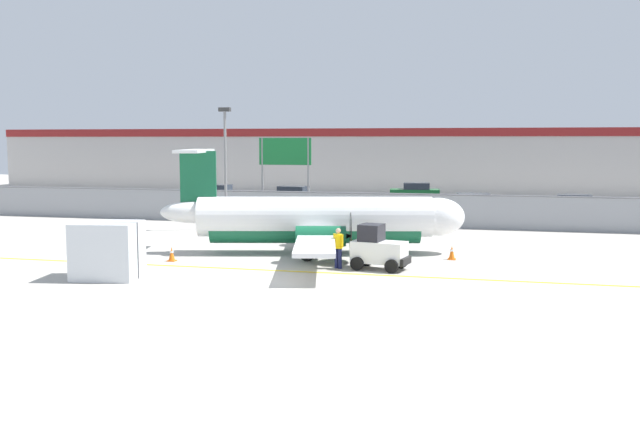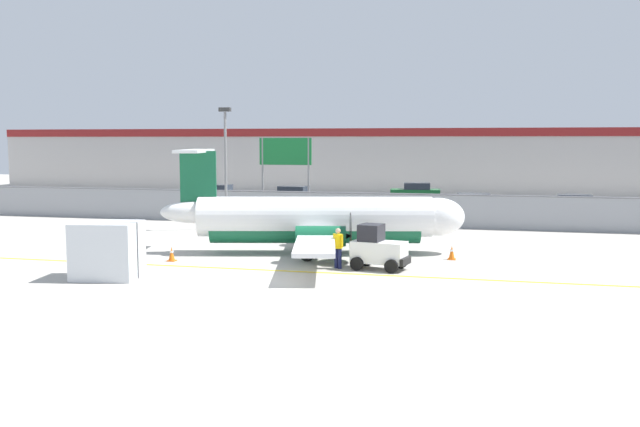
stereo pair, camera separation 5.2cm
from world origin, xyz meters
name	(u,v)px [view 2 (the right image)]	position (x,y,z in m)	size (l,w,h in m)	color
ground_plane	(299,271)	(0.00, 2.00, 0.00)	(140.00, 140.00, 0.01)	#ADA89E
perimeter_fence	(367,208)	(0.00, 18.00, 1.12)	(98.00, 0.10, 2.10)	gray
parking_lot_strip	(392,208)	(0.00, 29.50, 0.06)	(98.00, 17.00, 0.12)	#38383A
background_building	(417,160)	(0.00, 47.99, 3.26)	(91.00, 8.10, 6.50)	#BCB7B2
commuter_airplane	(320,220)	(-0.27, 6.82, 1.60)	(14.37, 15.95, 4.92)	white
baggage_tug	(378,249)	(3.05, 3.29, 0.86)	(2.50, 1.74, 1.88)	silver
ground_crew_worker	(338,246)	(1.40, 3.11, 0.95)	(0.52, 0.47, 1.70)	#191E4C
cargo_container	(107,250)	(-6.87, -1.09, 1.10)	(2.68, 2.34, 2.20)	silver
traffic_cone_near_left	(231,236)	(-5.83, 9.53, 0.31)	(0.36, 0.36, 0.64)	orange
traffic_cone_near_right	(172,254)	(-6.18, 3.11, 0.31)	(0.36, 0.36, 0.64)	orange
traffic_cone_far_left	(452,253)	(5.91, 6.46, 0.31)	(0.36, 0.36, 0.64)	orange
parked_car_0	(216,194)	(-14.57, 29.16, 0.89)	(4.21, 2.01, 1.58)	silver
parked_car_1	(292,196)	(-7.91, 28.76, 0.89)	(4.37, 2.39, 1.58)	gray
parked_car_2	(416,192)	(1.19, 35.50, 0.89)	(4.34, 2.30, 1.58)	#19662D
parked_car_3	(475,205)	(6.47, 24.20, 0.89)	(4.33, 2.28, 1.58)	slate
parked_car_4	(576,206)	(13.11, 24.79, 0.89)	(4.26, 2.13, 1.58)	black
apron_light_pole	(226,158)	(-7.85, 14.14, 4.30)	(0.70, 0.30, 7.27)	slate
highway_sign	(285,158)	(-5.90, 20.06, 4.14)	(3.60, 0.14, 5.50)	slate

